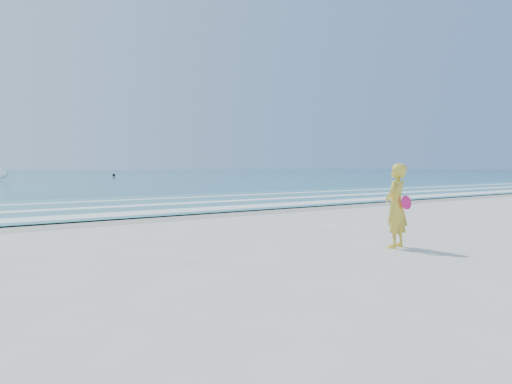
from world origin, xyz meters
TOP-DOWN VIEW (x-y plane):
  - ground at (0.00, 0.00)m, footprint 400.00×400.00m
  - wet_sand at (0.00, 9.00)m, footprint 400.00×2.40m
  - shallow at (0.00, 14.00)m, footprint 400.00×10.00m
  - foam_near at (0.00, 10.30)m, footprint 400.00×1.40m
  - foam_mid at (0.00, 13.20)m, footprint 400.00×0.90m
  - foam_far at (0.00, 16.50)m, footprint 400.00×0.60m
  - buoy at (20.06, 66.18)m, footprint 0.45×0.45m
  - woman at (1.39, 1.07)m, footprint 0.68×0.55m

SIDE VIEW (x-z plane):
  - ground at x=0.00m, z-range 0.00..0.00m
  - wet_sand at x=0.00m, z-range 0.00..0.00m
  - shallow at x=0.00m, z-range 0.04..0.05m
  - foam_near at x=0.00m, z-range 0.05..0.06m
  - foam_mid at x=0.00m, z-range 0.05..0.06m
  - foam_far at x=0.00m, z-range 0.05..0.06m
  - buoy at x=20.06m, z-range 0.04..0.49m
  - woman at x=1.39m, z-range 0.00..1.64m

